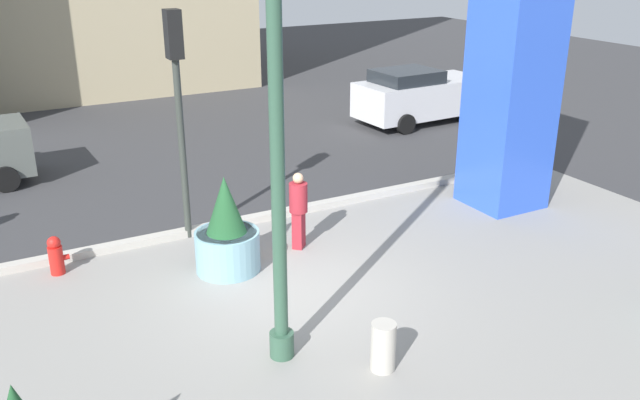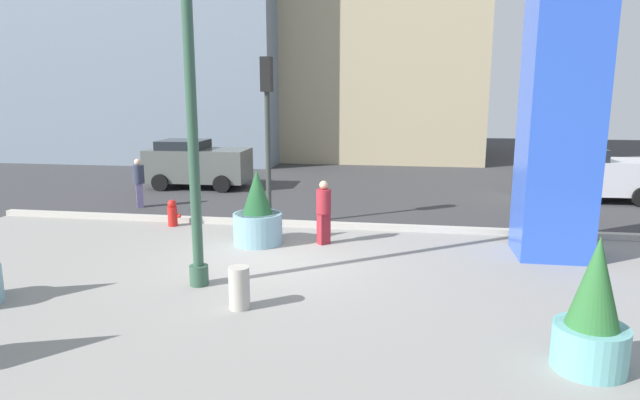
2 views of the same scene
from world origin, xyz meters
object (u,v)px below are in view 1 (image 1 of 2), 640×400
Objects in this scene: fire_hydrant at (56,256)px; traffic_light_far_side at (178,90)px; art_pillar_blue at (513,69)px; car_far_lane at (420,95)px; potted_plant_by_pillar at (227,235)px; pedestrian_on_sidewalk at (298,207)px; concrete_bollard at (383,347)px; lamp_post at (277,151)px.

fire_hydrant is 3.80m from traffic_light_far_side.
car_far_lane is at bearing 68.23° from art_pillar_blue.
potted_plant_by_pillar is at bearing -25.58° from fire_hydrant.
potted_plant_by_pillar reaches higher than pedestrian_on_sidewalk.
pedestrian_on_sidewalk is at bearing 8.44° from potted_plant_by_pillar.
potted_plant_by_pillar is 1.62m from pedestrian_on_sidewalk.
fire_hydrant and concrete_bollard have the same top height.
car_far_lane is (9.76, 5.34, -2.17)m from traffic_light_far_side.
concrete_bollard is at bearing -78.78° from potted_plant_by_pillar.
traffic_light_far_side is at bearing 138.64° from pedestrian_on_sidewalk.
art_pillar_blue is 10.07m from fire_hydrant.
pedestrian_on_sidewalk is at bearing 179.09° from art_pillar_blue.
car_far_lane is (12.39, 5.78, 0.54)m from fire_hydrant.
art_pillar_blue is 1.38× the size of car_far_lane.
lamp_post reaches higher than pedestrian_on_sidewalk.
art_pillar_blue is at bearing -13.21° from traffic_light_far_side.
traffic_light_far_side is at bearing 95.65° from potted_plant_by_pillar.
potted_plant_by_pillar is (0.33, 2.99, -2.46)m from lamp_post.
traffic_light_far_side reaches higher than concrete_bollard.
concrete_bollard is at bearing -80.49° from traffic_light_far_side.
pedestrian_on_sidewalk is (1.59, 0.24, 0.17)m from potted_plant_by_pillar.
potted_plant_by_pillar is 4.07m from concrete_bollard.
pedestrian_on_sidewalk is at bearing -139.23° from car_far_lane.
lamp_post is at bearing -156.18° from art_pillar_blue.
car_far_lane is (8.79, 11.11, 0.53)m from concrete_bollard.
art_pillar_blue is at bearing -0.91° from pedestrian_on_sidewalk.
lamp_post is at bearing -120.74° from pedestrian_on_sidewalk.
lamp_post is at bearing -91.84° from traffic_light_far_side.
fire_hydrant is at bearing 172.93° from art_pillar_blue.
art_pillar_blue is 5.67m from pedestrian_on_sidewalk.
potted_plant_by_pillar is 0.41× the size of car_far_lane.
art_pillar_blue is at bearing 23.82° from lamp_post.
concrete_bollard is (-6.01, -4.13, -2.74)m from art_pillar_blue.
lamp_post reaches higher than traffic_light_far_side.
fire_hydrant is 1.00× the size of concrete_bollard.
fire_hydrant is 13.69m from car_far_lane.
traffic_light_far_side reaches higher than fire_hydrant.
art_pillar_blue is 8.32× the size of concrete_bollard.
art_pillar_blue is at bearing -111.77° from car_far_lane.
fire_hydrant is at bearing -154.99° from car_far_lane.
art_pillar_blue is 3.39× the size of potted_plant_by_pillar.
potted_plant_by_pillar is at bearing -84.35° from traffic_light_far_side.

